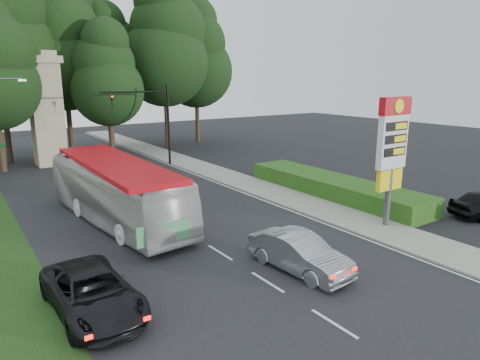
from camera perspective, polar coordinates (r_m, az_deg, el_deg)
ground at (r=16.82m, az=4.75°, el=-14.12°), size 120.00×120.00×0.00m
road_surface at (r=26.50m, az=-11.87°, el=-3.85°), size 14.00×80.00×0.02m
sidewalk_right at (r=30.59m, az=2.95°, el=-1.14°), size 3.00×80.00×0.12m
hedge at (r=29.54m, az=12.33°, el=-0.89°), size 3.00×14.00×1.20m
gas_station_pylon at (r=23.30m, az=19.65°, el=4.48°), size 2.10×0.45×6.85m
traffic_signal_mast at (r=38.72m, az=-11.36°, el=8.64°), size 6.10×0.35×7.20m
monument at (r=42.24m, az=-24.43°, el=8.68°), size 3.00×3.00×10.05m
tree_center_right at (r=47.76m, az=-22.62°, el=16.40°), size 9.24×9.24×18.15m
tree_east_near at (r=50.94m, az=-17.30°, el=15.06°), size 8.12×8.12×15.95m
tree_east_mid at (r=49.11m, az=-10.14°, el=17.48°), size 9.52×9.52×18.70m
tree_far_east at (r=53.08m, az=-5.92°, el=16.21°), size 8.68×8.68×17.05m
tree_monument_right at (r=43.00m, az=-17.30°, el=13.22°), size 6.72×6.72×13.20m
transit_bus at (r=24.20m, az=-16.17°, el=-1.57°), size 4.10×12.54×3.43m
sedan_silver at (r=17.94m, az=7.92°, el=-9.63°), size 2.04×4.84×1.56m
suv_charcoal at (r=15.73m, az=-19.10°, el=-13.94°), size 2.63×5.37×1.47m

